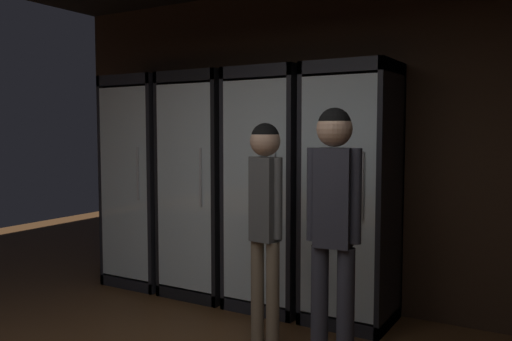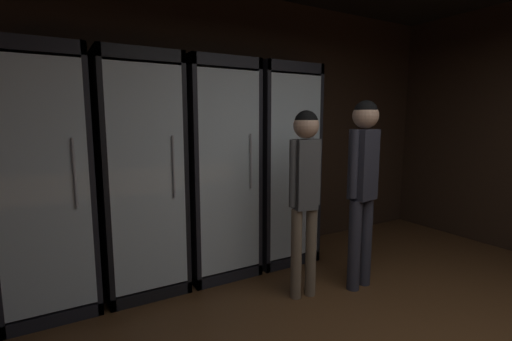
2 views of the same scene
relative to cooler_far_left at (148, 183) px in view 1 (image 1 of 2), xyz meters
name	(u,v)px [view 1 (image 1 of 2)]	position (x,y,z in m)	size (l,w,h in m)	color
wall_back	(348,145)	(1.99, 0.31, 0.40)	(6.00, 0.06, 2.80)	black
cooler_far_left	(148,183)	(0.00, 0.00, 0.00)	(0.67, 0.63, 2.05)	black
cooler_left	(206,186)	(0.72, 0.00, 0.01)	(0.67, 0.63, 2.05)	black
cooler_center	(274,191)	(1.44, 0.00, 0.00)	(0.67, 0.63, 2.05)	black
cooler_right	(353,196)	(2.16, 0.00, 0.00)	(0.67, 0.63, 2.05)	black
shopper_near	(265,206)	(1.86, -0.89, 0.01)	(0.28, 0.21, 1.58)	#72604C
shopper_far	(334,212)	(2.40, -1.00, 0.03)	(0.34, 0.22, 1.67)	#2D2D38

